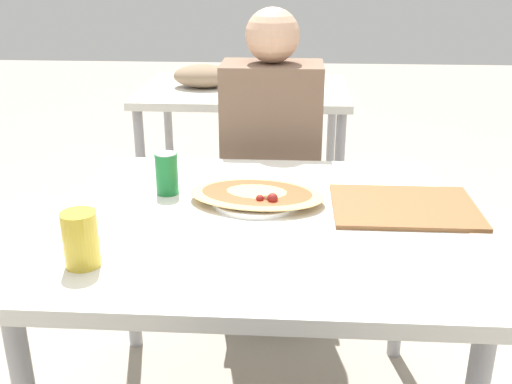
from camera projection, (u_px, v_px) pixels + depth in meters
name	position (u px, v px, depth m)	size (l,w,h in m)	color
dining_table	(256.00, 241.00, 1.65)	(1.10, 0.98, 0.75)	silver
chair_far_seated	(272.00, 191.00, 2.47)	(0.40, 0.40, 0.88)	black
person_seated	(271.00, 147.00, 2.28)	(0.37, 0.26, 1.24)	#2D2D38
pizza_main	(257.00, 196.00, 1.71)	(0.42, 0.29, 0.05)	white
soda_can	(167.00, 174.00, 1.76)	(0.07, 0.07, 0.12)	#197233
drink_glass	(81.00, 239.00, 1.35)	(0.08, 0.08, 0.13)	gold
serving_tray	(404.00, 207.00, 1.67)	(0.40, 0.30, 0.01)	brown
background_table	(237.00, 98.00, 3.24)	(1.10, 0.80, 0.87)	silver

